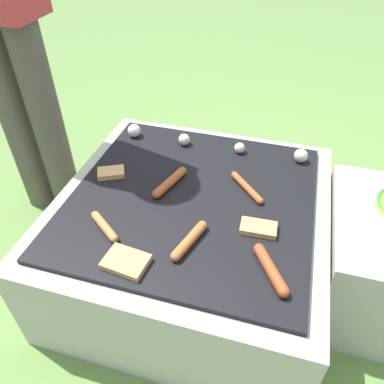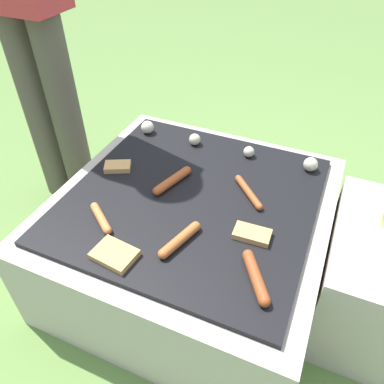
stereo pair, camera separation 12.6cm
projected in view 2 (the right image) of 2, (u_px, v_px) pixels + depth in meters
ground_plane at (192, 270)px, 1.53m from camera, size 14.00×14.00×0.00m
grill at (192, 237)px, 1.40m from camera, size 0.92×0.92×0.40m
sausage_front_left at (248, 192)px, 1.27m from camera, size 0.13×0.14×0.02m
sausage_mid_right at (101, 218)px, 1.17m from camera, size 0.13×0.10×0.03m
sausage_back_center at (256, 277)px, 1.00m from camera, size 0.11×0.16×0.03m
sausage_back_right at (172, 180)px, 1.31m from camera, size 0.08×0.18×0.03m
sausage_front_center at (180, 240)px, 1.10m from camera, size 0.07×0.17×0.03m
bread_slice_left at (118, 166)px, 1.39m from camera, size 0.11×0.10×0.02m
bread_slice_right at (114, 254)px, 1.07m from camera, size 0.13×0.10×0.02m
bread_slice_center at (252, 234)px, 1.13m from camera, size 0.11×0.07×0.02m
mushroom_row at (219, 144)px, 1.47m from camera, size 0.73×0.06×0.05m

